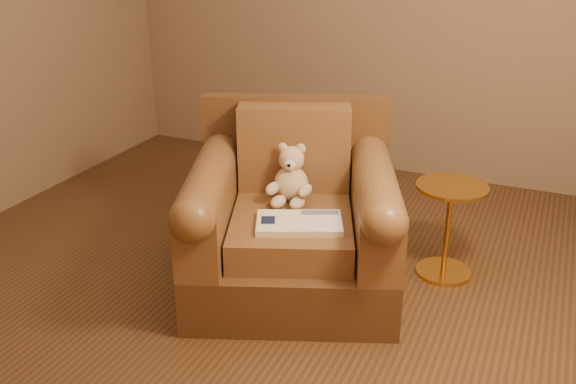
% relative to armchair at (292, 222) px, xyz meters
% --- Properties ---
extents(floor, '(4.00, 4.00, 0.00)m').
position_rel_armchair_xyz_m(floor, '(-0.22, -0.05, -0.37)').
color(floor, '#51331C').
rests_on(floor, ground).
extents(armchair, '(1.36, 1.33, 0.96)m').
position_rel_armchair_xyz_m(armchair, '(0.00, 0.00, 0.00)').
color(armchair, '#53341B').
rests_on(armchair, floor).
extents(teddy_bear, '(0.23, 0.27, 0.33)m').
position_rel_armchair_xyz_m(teddy_bear, '(-0.04, 0.08, 0.21)').
color(teddy_bear, '#CBAD8E').
rests_on(teddy_bear, armchair).
extents(guidebook, '(0.49, 0.41, 0.03)m').
position_rel_armchair_xyz_m(guidebook, '(0.12, -0.20, 0.10)').
color(guidebook, beige).
rests_on(guidebook, armchair).
extents(side_table, '(0.39, 0.39, 0.55)m').
position_rel_armchair_xyz_m(side_table, '(0.76, 0.43, -0.08)').
color(side_table, gold).
rests_on(side_table, floor).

